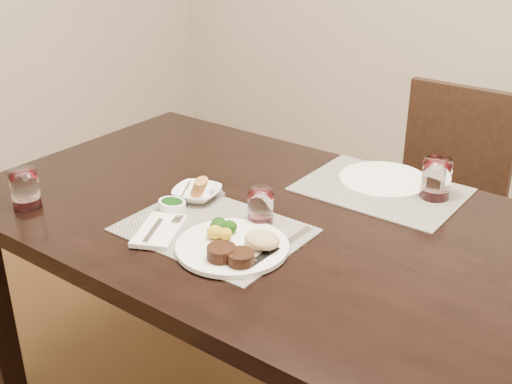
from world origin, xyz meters
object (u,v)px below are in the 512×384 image
Objects in this scene: chair_far at (442,194)px; cracker_bowl at (197,193)px; wine_glass_near at (261,208)px; far_plate at (384,180)px; dinner_plate at (236,245)px; steak_knife at (270,254)px.

chair_far is 5.51× the size of cracker_bowl.
wine_glass_near is 0.35× the size of far_plate.
chair_far is 9.50× the size of wine_glass_near.
wine_glass_near is at bearing -108.07° from far_plate.
dinner_plate reaches higher than far_plate.
cracker_bowl reaches higher than dinner_plate.
wine_glass_near is (-0.14, -0.99, 0.29)m from chair_far.
wine_glass_near is (0.23, -0.01, 0.02)m from cracker_bowl.
cracker_bowl is (-0.37, -0.98, 0.27)m from chair_far.
wine_glass_near is (-0.12, 0.13, 0.04)m from steak_knife.
cracker_bowl reaches higher than far_plate.
dinner_plate is 1.04× the size of far_plate.
steak_knife is at bearing -90.84° from chair_far.
cracker_bowl is at bearing 160.68° from steak_knife.
far_plate is at bearing 89.49° from steak_knife.
steak_knife is at bearing -92.12° from far_plate.
steak_knife is (-0.02, -1.12, 0.26)m from chair_far.
dinner_plate is 0.09m from steak_knife.
chair_far is at bearing 82.07° from wine_glass_near.
dinner_plate is at bearing -99.66° from far_plate.
dinner_plate is at bearing -94.81° from chair_far.
steak_knife is at bearing -20.93° from cracker_bowl.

